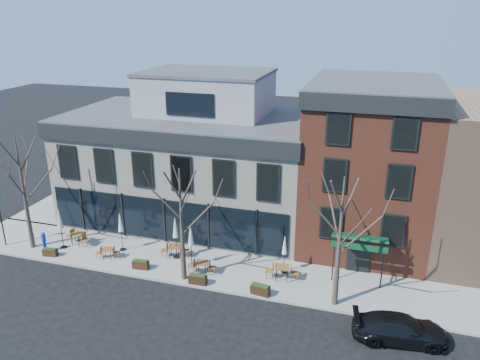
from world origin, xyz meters
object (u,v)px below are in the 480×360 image
(call_box, at_px, (44,241))
(cafe_set_0, at_px, (78,237))
(parked_sedan, at_px, (400,329))
(umbrella_0, at_px, (60,221))

(call_box, relative_size, cafe_set_0, 0.73)
(parked_sedan, xyz_separation_m, umbrella_0, (-21.81, 3.17, 1.47))
(cafe_set_0, height_order, umbrella_0, umbrella_0)
(parked_sedan, height_order, umbrella_0, umbrella_0)
(parked_sedan, distance_m, call_box, 22.74)
(call_box, height_order, umbrella_0, umbrella_0)
(call_box, height_order, cafe_set_0, call_box)
(parked_sedan, xyz_separation_m, call_box, (-22.62, 2.33, 0.26))
(cafe_set_0, bearing_deg, parked_sedan, -10.50)
(parked_sedan, height_order, cafe_set_0, parked_sedan)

